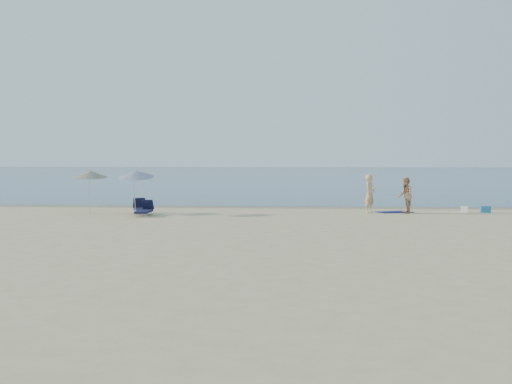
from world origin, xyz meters
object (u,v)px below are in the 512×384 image
person_right (405,195)px  blue_cooler (486,209)px  person_left (370,194)px  umbrella_near (136,174)px

person_right → blue_cooler: size_ratio=3.81×
person_right → blue_cooler: bearing=101.7°
person_left → umbrella_near: size_ratio=0.84×
blue_cooler → umbrella_near: umbrella_near is taller
blue_cooler → umbrella_near: (-16.67, -2.06, 1.73)m
person_left → person_right: (1.67, -0.08, -0.08)m
person_right → blue_cooler: person_right is taller
umbrella_near → person_right: bearing=8.8°
blue_cooler → umbrella_near: bearing=-163.3°
person_left → person_right: bearing=-64.2°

